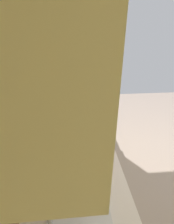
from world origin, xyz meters
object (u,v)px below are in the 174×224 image
object	(u,v)px
sink_basin	(78,224)
kettle	(89,152)
oven_range	(73,103)
microwave	(73,113)
bowl	(81,104)

from	to	relation	value
sink_basin	kettle	size ratio (longest dim) A/B	1.97
oven_range	sink_basin	world-z (taller)	sink_basin
microwave	bowl	bearing A→B (deg)	-12.38
bowl	oven_range	bearing A→B (deg)	5.41
oven_range	kettle	distance (m)	2.18
kettle	oven_range	bearing A→B (deg)	2.84
sink_basin	microwave	distance (m)	0.96
sink_basin	bowl	distance (m)	1.48
microwave	kettle	size ratio (longest dim) A/B	2.43
oven_range	bowl	xyz separation A→B (m)	(-1.11, -0.11, 0.46)
oven_range	bowl	bearing A→B (deg)	-174.59
sink_basin	bowl	bearing A→B (deg)	-4.01
bowl	kettle	bearing A→B (deg)	180.00
oven_range	microwave	bearing A→B (deg)	179.62
bowl	kettle	xyz separation A→B (m)	(-1.00, 0.00, 0.05)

